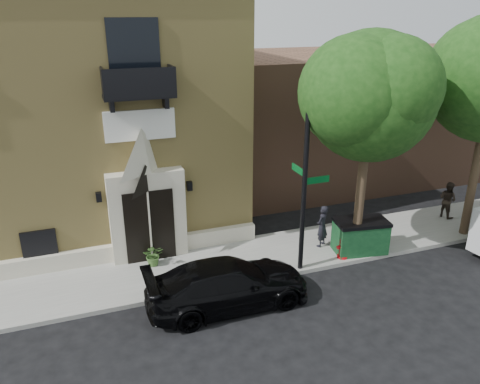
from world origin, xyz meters
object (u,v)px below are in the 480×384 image
at_px(pedestrian_near, 322,226).
at_px(black_sedan, 228,284).
at_px(pedestrian_far, 448,199).
at_px(street_sign, 305,184).
at_px(fire_hydrant, 343,247).
at_px(dumpster, 360,236).

bearing_deg(pedestrian_near, black_sedan, -9.56).
distance_m(black_sedan, pedestrian_far, 11.04).
bearing_deg(black_sedan, pedestrian_near, -63.77).
height_order(street_sign, pedestrian_near, street_sign).
xyz_separation_m(black_sedan, fire_hydrant, (4.68, 1.13, -0.15)).
relative_size(fire_hydrant, dumpster, 0.43).
height_order(black_sedan, pedestrian_near, pedestrian_near).
bearing_deg(pedestrian_near, fire_hydrant, 69.15).
bearing_deg(street_sign, black_sedan, -161.90).
bearing_deg(pedestrian_far, street_sign, 91.95).
relative_size(street_sign, pedestrian_far, 3.90).
bearing_deg(pedestrian_near, dumpster, 106.46).
bearing_deg(pedestrian_far, pedestrian_near, 84.34).
distance_m(street_sign, dumpster, 3.55).
distance_m(fire_hydrant, dumpster, 0.87).
xyz_separation_m(fire_hydrant, pedestrian_near, (-0.29, 1.07, 0.38)).
bearing_deg(fire_hydrant, pedestrian_far, 15.15).
height_order(fire_hydrant, dumpster, dumpster).
relative_size(black_sedan, pedestrian_far, 3.18).
bearing_deg(dumpster, pedestrian_near, 151.37).
distance_m(black_sedan, street_sign, 3.99).
relative_size(dumpster, pedestrian_near, 1.25).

